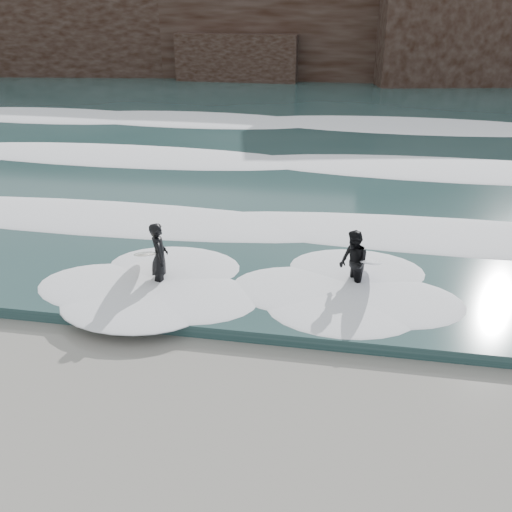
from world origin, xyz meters
name	(u,v)px	position (x,y,z in m)	size (l,w,h in m)	color
ground	(203,438)	(0.00, 0.00, 0.00)	(120.00, 120.00, 0.00)	olive
sea	(323,113)	(0.00, 29.00, 0.15)	(90.00, 52.00, 0.30)	#233E3E
headland	(340,18)	(0.00, 46.00, 5.00)	(70.00, 9.00, 10.00)	black
foam_near	(277,226)	(0.00, 9.00, 0.40)	(60.00, 3.20, 0.20)	white
foam_mid	(301,165)	(0.00, 16.00, 0.42)	(60.00, 4.00, 0.24)	white
foam_far	(318,121)	(0.00, 25.00, 0.45)	(60.00, 4.80, 0.30)	white
surfer_left	(156,257)	(-2.53, 5.07, 0.93)	(1.40, 2.12, 1.84)	black
surfer_right	(355,263)	(2.43, 5.73, 0.85)	(1.19, 1.91, 1.69)	black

